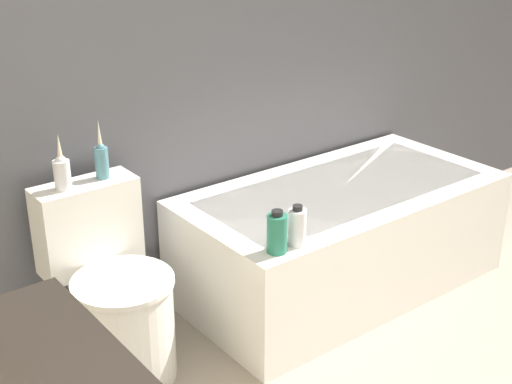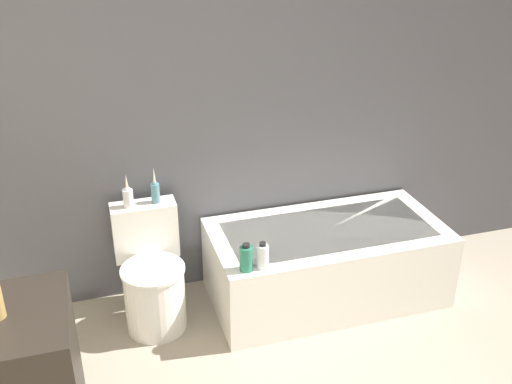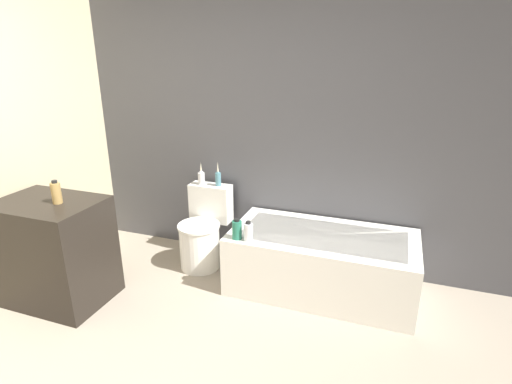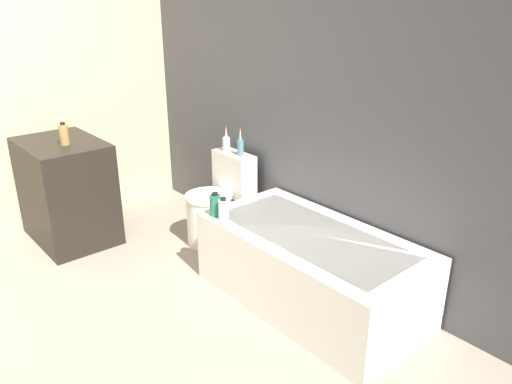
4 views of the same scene
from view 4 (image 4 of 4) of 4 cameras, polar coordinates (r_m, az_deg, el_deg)
name	(u,v)px [view 4 (image 4 of 4)]	position (r m, az deg, el deg)	size (l,w,h in m)	color
ground_plane	(10,353)	(3.37, -26.28, -16.22)	(12.00, 12.00, 0.00)	gray
wall_back_tiled	(282,87)	(3.80, 3.03, 11.90)	(6.40, 0.06, 2.60)	#4C4C51
wall_left_painted	(23,79)	(4.60, -25.11, 11.66)	(0.06, 6.40, 2.60)	beige
bathtub	(311,268)	(3.36, 6.26, -8.60)	(1.51, 0.77, 0.51)	white
toilet	(217,206)	(4.14, -4.53, -1.60)	(0.40, 0.54, 0.73)	white
vanity_counter	(67,191)	(4.42, -20.79, 0.10)	(0.80, 0.57, 0.85)	black
soap_bottle_glass	(64,134)	(4.16, -21.09, 6.16)	(0.07, 0.07, 0.18)	tan
vase_gold	(226,142)	(4.14, -3.41, 5.67)	(0.06, 0.06, 0.22)	silver
vase_silver	(240,146)	(4.02, -1.79, 5.29)	(0.05, 0.05, 0.24)	teal
shampoo_bottle_tall	(215,205)	(3.46, -4.68, -1.49)	(0.08, 0.08, 0.17)	#267259
shampoo_bottle_short	(223,210)	(3.39, -3.74, -2.04)	(0.07, 0.07, 0.17)	silver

